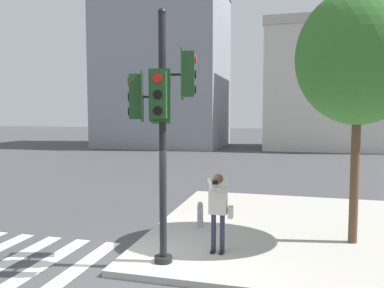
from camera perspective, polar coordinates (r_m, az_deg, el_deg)
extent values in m
plane|color=#424244|center=(8.31, -8.66, -18.46)|extent=(160.00, 160.00, 0.00)
cube|color=#ADA89E|center=(10.99, 16.68, -12.40)|extent=(8.00, 8.00, 0.14)
cube|color=silver|center=(8.77, -16.37, -17.29)|extent=(0.39, 2.92, 0.01)
cube|color=silver|center=(9.21, -21.03, -16.35)|extent=(0.39, 2.92, 0.01)
cube|color=silver|center=(9.70, -25.21, -15.40)|extent=(0.39, 2.92, 0.01)
cylinder|color=black|center=(8.26, -4.38, -17.06)|extent=(0.38, 0.38, 0.12)
cylinder|color=black|center=(7.69, -4.49, 0.88)|extent=(0.15, 0.15, 4.98)
sphere|color=black|center=(7.94, -4.61, 19.40)|extent=(0.17, 0.17, 0.17)
cylinder|color=black|center=(7.93, -4.69, 6.72)|extent=(0.19, 0.34, 0.05)
cube|color=#234C23|center=(8.22, -4.86, 6.64)|extent=(0.37, 0.34, 0.90)
cube|color=#234C23|center=(8.09, -4.78, 6.68)|extent=(0.39, 0.19, 1.02)
cylinder|color=red|center=(8.37, -4.95, 8.66)|extent=(0.17, 0.10, 0.17)
cylinder|color=black|center=(8.36, -4.94, 6.61)|extent=(0.17, 0.10, 0.17)
cylinder|color=black|center=(8.35, -4.92, 4.55)|extent=(0.17, 0.10, 0.17)
cylinder|color=black|center=(7.44, -4.79, 7.35)|extent=(0.12, 0.35, 0.05)
cube|color=#234C23|center=(7.15, -5.11, 7.46)|extent=(0.34, 0.30, 0.90)
cube|color=#234C23|center=(7.28, -4.96, 7.41)|extent=(0.42, 0.11, 1.02)
cylinder|color=red|center=(7.04, -5.28, 9.96)|extent=(0.17, 0.06, 0.17)
cylinder|color=black|center=(7.02, -5.27, 7.52)|extent=(0.17, 0.06, 0.17)
cylinder|color=black|center=(7.01, -5.25, 5.07)|extent=(0.17, 0.06, 0.17)
cylinder|color=black|center=(7.70, -6.40, 7.15)|extent=(0.34, 0.15, 0.05)
cube|color=#234C23|center=(7.72, -8.58, 7.12)|extent=(0.32, 0.36, 0.90)
cube|color=#234C23|center=(7.71, -7.60, 7.13)|extent=(0.15, 0.41, 1.02)
cylinder|color=red|center=(7.75, -9.62, 9.32)|extent=(0.08, 0.17, 0.17)
cylinder|color=black|center=(7.73, -9.59, 7.10)|extent=(0.08, 0.17, 0.17)
cylinder|color=black|center=(7.72, -9.56, 4.88)|extent=(0.08, 0.17, 0.17)
cylinder|color=black|center=(7.69, -2.69, 10.52)|extent=(0.35, 0.11, 0.05)
cube|color=#234C23|center=(7.66, -0.48, 10.54)|extent=(0.29, 0.34, 0.90)
cube|color=#234C23|center=(7.67, -1.48, 10.53)|extent=(0.10, 0.42, 1.02)
cylinder|color=red|center=(7.69, 0.55, 12.78)|extent=(0.06, 0.17, 0.17)
cylinder|color=black|center=(7.65, 0.55, 10.55)|extent=(0.06, 0.17, 0.17)
cylinder|color=black|center=(7.63, 0.55, 8.31)|extent=(0.06, 0.17, 0.17)
cube|color=black|center=(8.76, 3.21, -15.99)|extent=(0.09, 0.24, 0.05)
cube|color=black|center=(8.73, 4.55, -16.09)|extent=(0.09, 0.24, 0.05)
cylinder|color=#282D42|center=(8.68, 3.30, -13.31)|extent=(0.11, 0.11, 0.87)
cylinder|color=#282D42|center=(8.65, 4.64, -13.40)|extent=(0.11, 0.11, 0.87)
cube|color=beige|center=(8.47, 4.00, -8.55)|extent=(0.40, 0.22, 0.62)
sphere|color=brown|center=(8.37, 4.01, -5.33)|extent=(0.23, 0.23, 0.23)
cube|color=black|center=(8.07, 3.61, -5.83)|extent=(0.12, 0.10, 0.09)
cylinder|color=black|center=(8.01, 3.51, -5.92)|extent=(0.06, 0.08, 0.06)
cylinder|color=beige|center=(8.28, 2.91, -6.11)|extent=(0.23, 0.35, 0.23)
cylinder|color=beige|center=(8.23, 4.76, -6.19)|extent=(0.23, 0.35, 0.23)
cube|color=#B7B2A8|center=(8.50, 5.90, -10.30)|extent=(0.10, 0.20, 0.26)
cylinder|color=brown|center=(9.77, 23.55, -3.98)|extent=(0.21, 0.21, 3.43)
ellipsoid|color=#38752D|center=(9.77, 24.07, 12.06)|extent=(2.90, 2.90, 3.19)
cylinder|color=#99999E|center=(10.51, 1.25, -10.97)|extent=(0.17, 0.17, 0.58)
sphere|color=#99999E|center=(10.42, 1.26, -9.18)|extent=(0.15, 0.15, 0.15)
cylinder|color=#99999E|center=(10.38, 1.11, -10.79)|extent=(0.07, 0.06, 0.07)
cube|color=gray|center=(39.03, -4.17, 11.09)|extent=(11.99, 9.96, 15.39)
cube|color=beige|center=(37.66, 20.88, 7.62)|extent=(12.60, 8.18, 10.91)
cube|color=#B2AD9E|center=(38.45, 21.14, 16.36)|extent=(12.80, 8.38, 0.80)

